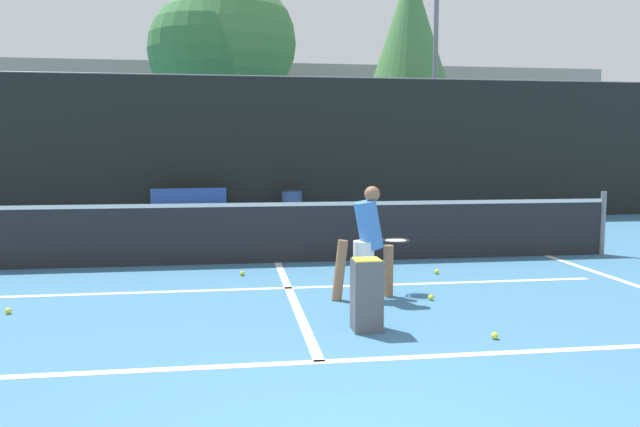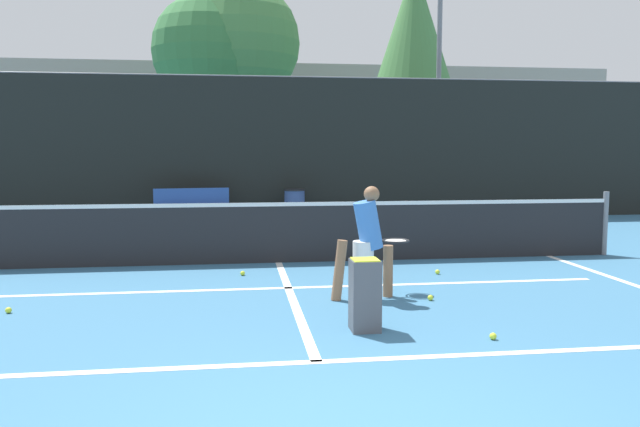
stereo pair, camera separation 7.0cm
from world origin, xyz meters
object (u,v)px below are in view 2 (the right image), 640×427
at_px(player_practicing, 367,238).
at_px(courtside_bench, 192,205).
at_px(parked_car, 301,188).
at_px(trash_bin, 295,206).
at_px(ball_hopper, 365,293).

bearing_deg(player_practicing, courtside_bench, 99.23).
height_order(courtside_bench, parked_car, parked_car).
distance_m(courtside_bench, parked_car, 5.44).
bearing_deg(courtside_bench, trash_bin, -2.47).
distance_m(ball_hopper, courtside_bench, 9.32).
relative_size(player_practicing, courtside_bench, 0.75).
height_order(player_practicing, trash_bin, player_practicing).
height_order(player_practicing, ball_hopper, player_practicing).
xyz_separation_m(ball_hopper, trash_bin, (0.18, 9.22, 0.04)).
height_order(trash_bin, parked_car, parked_car).
bearing_deg(courtside_bench, ball_hopper, -82.73).
bearing_deg(parked_car, courtside_bench, -124.28).
bearing_deg(trash_bin, ball_hopper, -91.11).
bearing_deg(parked_car, ball_hopper, -93.37).
bearing_deg(courtside_bench, parked_car, 48.92).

